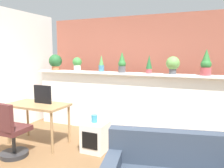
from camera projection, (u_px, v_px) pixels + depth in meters
The scene contains 15 objects.
divider_wall at pixel (134, 104), 4.64m from camera, with size 4.61×0.16×1.24m, color white.
plant_shelf at pixel (134, 74), 4.51m from camera, with size 4.61×0.28×0.04m, color white.
brick_wall_behind at pixel (142, 72), 5.10m from camera, with size 4.61×0.10×2.50m, color #9E5442.
potted_plant_0 at pixel (55, 62), 5.21m from camera, with size 0.30×0.30×0.37m.
potted_plant_1 at pixel (77, 63), 5.04m from camera, with size 0.21×0.21×0.30m.
potted_plant_2 at pixel (101, 64), 4.81m from camera, with size 0.12×0.12×0.36m.
potted_plant_3 at pixel (122, 63), 4.55m from camera, with size 0.16×0.16×0.42m.
potted_plant_4 at pixel (149, 64), 4.34m from camera, with size 0.12×0.12×0.36m.
potted_plant_5 at pixel (173, 64), 4.18m from camera, with size 0.25×0.25×0.33m.
potted_plant_6 at pixel (206, 63), 3.93m from camera, with size 0.18×0.18×0.47m.
desk at pixel (38, 108), 4.09m from camera, with size 1.10×0.60×0.75m.
tv_monitor at pixel (43, 94), 4.11m from camera, with size 0.37×0.04×0.34m, color black.
office_chair at pixel (10, 134), 3.56m from camera, with size 0.45×0.46×0.91m.
side_cube_shelf at pixel (95, 137), 3.83m from camera, with size 0.40×0.41×0.50m.
vase_on_shelf at pixel (94, 119), 3.80m from camera, with size 0.10×0.10×0.13m, color teal.
Camera 1 is at (1.38, -2.35, 1.66)m, focal length 35.95 mm.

